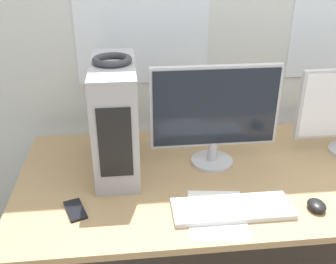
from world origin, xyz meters
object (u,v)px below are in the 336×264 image
object	(u,v)px
pc_tower	(116,118)
keyboard	(232,208)
headphones	(112,60)
mouse	(317,205)
monitor_main	(215,112)
cell_phone	(75,210)

from	to	relation	value
pc_tower	keyboard	size ratio (longest dim) A/B	1.05
headphones	mouse	xyz separation A→B (m)	(0.74, -0.40, -0.47)
headphones	mouse	world-z (taller)	headphones
keyboard	monitor_main	bearing A→B (deg)	90.42
pc_tower	keyboard	world-z (taller)	pc_tower
headphones	mouse	bearing A→B (deg)	-28.14
monitor_main	cell_phone	xyz separation A→B (m)	(-0.58, -0.29, -0.25)
mouse	cell_phone	bearing A→B (deg)	174.53
headphones	cell_phone	bearing A→B (deg)	-117.53
cell_phone	keyboard	bearing A→B (deg)	-25.84
keyboard	cell_phone	world-z (taller)	keyboard
pc_tower	mouse	world-z (taller)	pc_tower
headphones	pc_tower	bearing A→B (deg)	-90.00
headphones	mouse	distance (m)	0.97
keyboard	mouse	distance (m)	0.32
monitor_main	cell_phone	bearing A→B (deg)	-153.56
pc_tower	keyboard	distance (m)	0.61
keyboard	cell_phone	distance (m)	0.59
headphones	monitor_main	xyz separation A→B (m)	(0.42, -0.02, -0.24)
monitor_main	mouse	bearing A→B (deg)	-49.54
keyboard	mouse	size ratio (longest dim) A/B	5.32
pc_tower	mouse	size ratio (longest dim) A/B	5.60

